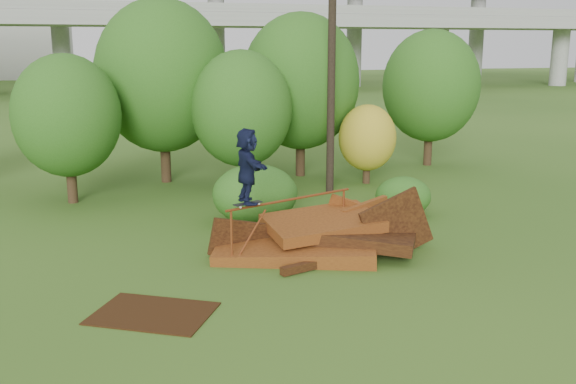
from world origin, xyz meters
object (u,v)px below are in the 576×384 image
object	(u,v)px
scrap_pile	(318,238)
skater	(247,166)
utility_pole	(332,46)
flat_plate	(153,313)

from	to	relation	value
scrap_pile	skater	distance (m)	2.84
skater	utility_pole	world-z (taller)	utility_pole
skater	utility_pole	bearing A→B (deg)	-36.82
scrap_pile	skater	bearing A→B (deg)	-171.59
skater	scrap_pile	bearing A→B (deg)	-84.26
scrap_pile	skater	xyz separation A→B (m)	(-1.93, -0.29, 2.07)
utility_pole	flat_plate	bearing A→B (deg)	-127.46
scrap_pile	utility_pole	size ratio (longest dim) A/B	0.58
scrap_pile	flat_plate	xyz separation A→B (m)	(-4.49, -2.85, -0.35)
flat_plate	utility_pole	bearing A→B (deg)	52.54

